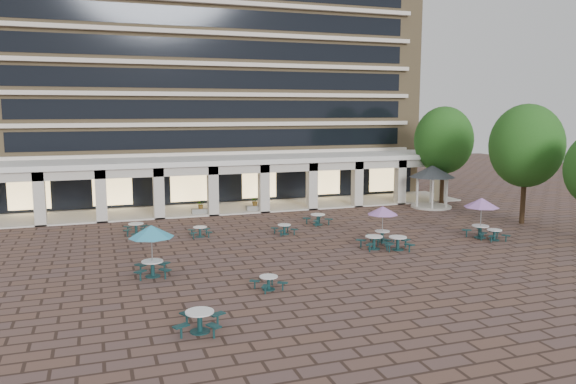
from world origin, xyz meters
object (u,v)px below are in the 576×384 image
object	(u,v)px
planter_right	(255,205)
picnic_table_3	(494,234)
planter_left	(201,209)
picnic_table_4	(151,233)
picnic_table_1	(200,320)
gazebo	(432,176)

from	to	relation	value
planter_right	picnic_table_3	bearing A→B (deg)	-51.71
picnic_table_3	planter_left	distance (m)	22.17
picnic_table_4	planter_left	xyz separation A→B (m)	(5.33, 16.00, -1.75)
picnic_table_1	planter_left	xyz separation A→B (m)	(4.34, 23.90, -0.01)
gazebo	planter_right	xyz separation A→B (m)	(-14.91, 3.00, -2.17)
picnic_table_3	gazebo	size ratio (longest dim) A/B	0.45
gazebo	planter_left	distance (m)	19.78
picnic_table_1	planter_left	size ratio (longest dim) A/B	1.46
gazebo	planter_right	bearing A→B (deg)	168.61
picnic_table_3	picnic_table_4	xyz separation A→B (m)	(-21.67, -1.01, 1.81)
gazebo	planter_left	world-z (taller)	gazebo
picnic_table_3	planter_right	bearing A→B (deg)	136.58
planter_left	planter_right	xyz separation A→B (m)	(4.51, 0.00, 0.07)
picnic_table_3	gazebo	bearing A→B (deg)	83.86
picnic_table_1	planter_right	distance (m)	25.49
picnic_table_3	gazebo	world-z (taller)	gazebo
picnic_table_3	gazebo	distance (m)	12.58
planter_left	picnic_table_4	bearing A→B (deg)	-108.42
picnic_table_3	planter_right	world-z (taller)	planter_right
picnic_table_4	gazebo	world-z (taller)	gazebo
picnic_table_4	planter_left	bearing A→B (deg)	76.31
picnic_table_3	picnic_table_1	bearing A→B (deg)	-148.39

